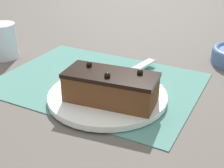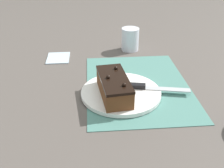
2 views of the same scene
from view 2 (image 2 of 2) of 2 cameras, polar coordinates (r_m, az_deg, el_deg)
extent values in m
plane|color=#544C47|center=(0.89, 5.54, -0.26)|extent=(3.00, 3.00, 0.00)
cube|color=slate|center=(0.89, 5.55, -0.15)|extent=(0.46, 0.34, 0.00)
cylinder|color=white|center=(0.83, 1.96, -1.89)|extent=(0.25, 0.25, 0.01)
cube|color=brown|center=(0.79, 0.43, -0.77)|extent=(0.19, 0.10, 0.05)
cube|color=black|center=(0.78, 0.44, 1.15)|extent=(0.19, 0.10, 0.01)
sphere|color=black|center=(0.82, 0.88, 3.50)|extent=(0.01, 0.01, 0.01)
sphere|color=black|center=(0.77, -0.85, 1.52)|extent=(0.01, 0.01, 0.01)
sphere|color=black|center=(0.73, 2.67, -0.18)|extent=(0.01, 0.01, 0.01)
cube|color=black|center=(0.84, 5.02, -0.42)|extent=(0.03, 0.07, 0.01)
cube|color=#B7BABF|center=(0.85, 12.02, -1.12)|extent=(0.05, 0.14, 0.00)
cylinder|color=white|center=(1.15, 3.97, 9.69)|extent=(0.08, 0.08, 0.10)
cube|color=silver|center=(1.10, -11.64, 5.67)|extent=(0.11, 0.09, 0.01)
camera|label=1|loc=(0.61, -49.25, 8.50)|focal=50.00mm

